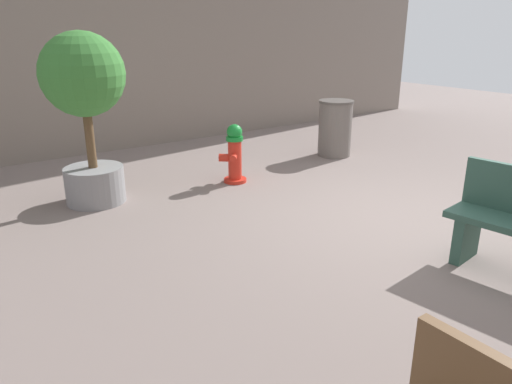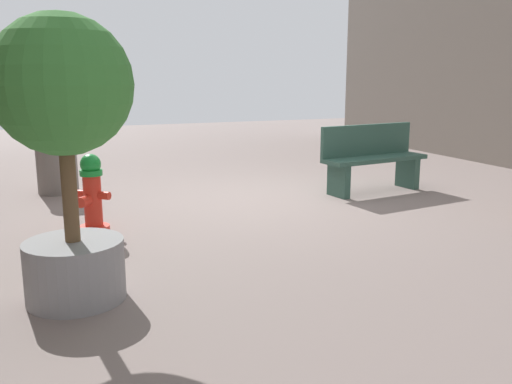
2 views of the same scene
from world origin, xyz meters
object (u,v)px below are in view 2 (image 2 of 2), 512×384
(bench_near, at_px, (372,157))
(planter_tree, at_px, (65,124))
(fire_hydrant, at_px, (92,193))
(trash_bin, at_px, (57,160))

(bench_near, relative_size, planter_tree, 0.79)
(fire_hydrant, xyz_separation_m, trash_bin, (0.26, -2.20, 0.06))
(planter_tree, bearing_deg, trash_bin, -90.91)
(fire_hydrant, height_order, trash_bin, trash_bin)
(planter_tree, bearing_deg, bench_near, -149.41)
(bench_near, bearing_deg, fire_hydrant, 9.09)
(bench_near, distance_m, planter_tree, 5.01)
(trash_bin, bearing_deg, planter_tree, 89.09)
(fire_hydrant, xyz_separation_m, bench_near, (-3.93, -0.63, 0.08))
(fire_hydrant, relative_size, trash_bin, 0.88)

